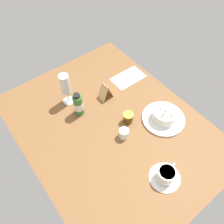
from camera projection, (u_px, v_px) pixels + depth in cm
name	position (u px, v px, depth cm)	size (l,w,h in cm)	color
ground_plane	(111.00, 127.00, 117.83)	(110.00, 84.00, 3.00)	brown
porridge_bowl	(164.00, 116.00, 116.58)	(22.08, 22.08, 7.58)	white
cutlery_setting	(127.00, 78.00, 136.99)	(11.89, 19.71, 0.90)	white
coffee_cup	(166.00, 175.00, 97.72)	(13.80, 13.80, 6.94)	white
creamer_jug	(124.00, 133.00, 110.80)	(4.87, 5.86, 5.74)	white
wine_glass	(65.00, 85.00, 116.80)	(6.14, 6.14, 18.97)	white
jam_jar	(128.00, 118.00, 115.93)	(5.13, 5.13, 5.99)	#50310C
sauce_bottle_green	(78.00, 105.00, 116.45)	(4.99, 4.99, 14.39)	#337233
menu_card	(106.00, 91.00, 124.61)	(5.40, 7.27, 9.44)	tan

